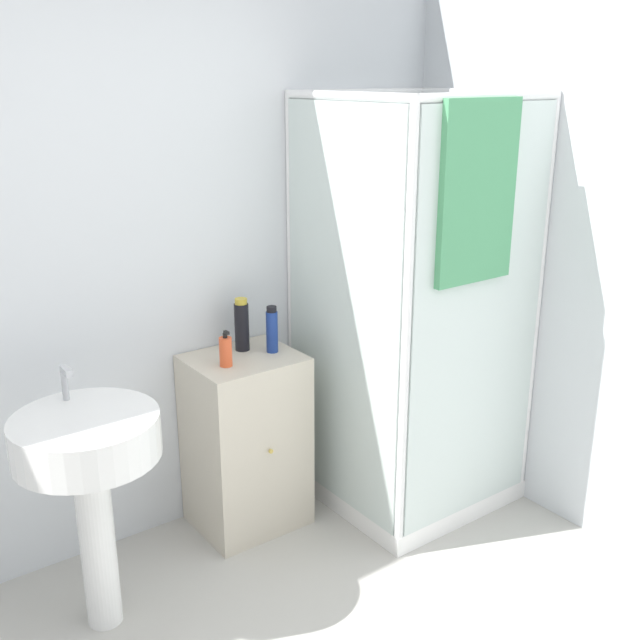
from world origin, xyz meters
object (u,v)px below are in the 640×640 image
at_px(soap_dispenser, 226,351).
at_px(shampoo_bottle_tall_black, 242,325).
at_px(shampoo_bottle_blue, 272,330).
at_px(sink, 89,461).

distance_m(soap_dispenser, shampoo_bottle_tall_black, 0.20).
height_order(soap_dispenser, shampoo_bottle_blue, shampoo_bottle_blue).
height_order(sink, soap_dispenser, sink).
height_order(sink, shampoo_bottle_blue, shampoo_bottle_blue).
bearing_deg(shampoo_bottle_blue, soap_dispenser, -173.81).
bearing_deg(sink, soap_dispenser, 17.23).
height_order(soap_dispenser, shampoo_bottle_tall_black, shampoo_bottle_tall_black).
height_order(shampoo_bottle_tall_black, shampoo_bottle_blue, shampoo_bottle_tall_black).
xyz_separation_m(sink, shampoo_bottle_blue, (0.90, 0.23, 0.23)).
xyz_separation_m(shampoo_bottle_tall_black, shampoo_bottle_blue, (0.09, -0.10, -0.01)).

